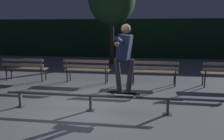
{
  "coord_description": "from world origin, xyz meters",
  "views": [
    {
      "loc": [
        1.28,
        -5.16,
        1.96
      ],
      "look_at": [
        0.4,
        0.82,
        0.85
      ],
      "focal_mm": 37.41,
      "sensor_mm": 36.0,
      "label": 1
    }
  ],
  "objects_px": {
    "skateboard": "(124,93)",
    "park_bench_left_center": "(87,68)",
    "grind_rail": "(91,98)",
    "park_bench_right_center": "(154,70)",
    "park_bench_leftmost": "(25,67)",
    "skateboarder": "(124,53)"
  },
  "relations": [
    {
      "from": "park_bench_right_center",
      "to": "grind_rail",
      "type": "bearing_deg",
      "value": -119.82
    },
    {
      "from": "park_bench_leftmost",
      "to": "skateboarder",
      "type": "bearing_deg",
      "value": -34.62
    },
    {
      "from": "grind_rail",
      "to": "park_bench_left_center",
      "type": "relative_size",
      "value": 2.63
    },
    {
      "from": "skateboard",
      "to": "park_bench_right_center",
      "type": "xyz_separation_m",
      "value": [
        0.77,
        2.72,
        0.07
      ]
    },
    {
      "from": "park_bench_left_center",
      "to": "park_bench_right_center",
      "type": "bearing_deg",
      "value": 0.0
    },
    {
      "from": "grind_rail",
      "to": "park_bench_leftmost",
      "type": "xyz_separation_m",
      "value": [
        -3.15,
        2.72,
        0.23
      ]
    },
    {
      "from": "skateboard",
      "to": "skateboarder",
      "type": "relative_size",
      "value": 0.51
    },
    {
      "from": "skateboard",
      "to": "park_bench_leftmost",
      "type": "height_order",
      "value": "park_bench_leftmost"
    },
    {
      "from": "skateboarder",
      "to": "park_bench_left_center",
      "type": "xyz_separation_m",
      "value": [
        -1.59,
        2.72,
        -0.86
      ]
    },
    {
      "from": "park_bench_left_center",
      "to": "park_bench_right_center",
      "type": "height_order",
      "value": "same"
    },
    {
      "from": "park_bench_left_center",
      "to": "park_bench_right_center",
      "type": "relative_size",
      "value": 1.0
    },
    {
      "from": "skateboard",
      "to": "park_bench_left_center",
      "type": "relative_size",
      "value": 0.5
    },
    {
      "from": "skateboard",
      "to": "park_bench_left_center",
      "type": "distance_m",
      "value": 3.15
    },
    {
      "from": "grind_rail",
      "to": "park_bench_right_center",
      "type": "height_order",
      "value": "park_bench_right_center"
    },
    {
      "from": "skateboarder",
      "to": "park_bench_leftmost",
      "type": "height_order",
      "value": "skateboarder"
    },
    {
      "from": "grind_rail",
      "to": "park_bench_right_center",
      "type": "bearing_deg",
      "value": 60.18
    },
    {
      "from": "grind_rail",
      "to": "park_bench_leftmost",
      "type": "height_order",
      "value": "park_bench_leftmost"
    },
    {
      "from": "skateboarder",
      "to": "park_bench_right_center",
      "type": "xyz_separation_m",
      "value": [
        0.76,
        2.72,
        -0.86
      ]
    },
    {
      "from": "grind_rail",
      "to": "skateboard",
      "type": "height_order",
      "value": "skateboard"
    },
    {
      "from": "skateboarder",
      "to": "park_bench_right_center",
      "type": "bearing_deg",
      "value": 74.34
    },
    {
      "from": "grind_rail",
      "to": "park_bench_leftmost",
      "type": "relative_size",
      "value": 2.63
    },
    {
      "from": "grind_rail",
      "to": "park_bench_leftmost",
      "type": "distance_m",
      "value": 4.17
    }
  ]
}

